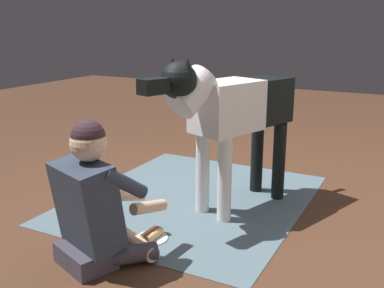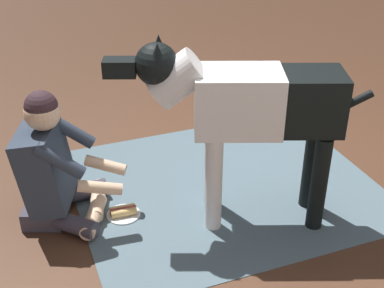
{
  "view_description": "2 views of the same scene",
  "coord_description": "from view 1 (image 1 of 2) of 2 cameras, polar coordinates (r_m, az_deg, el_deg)",
  "views": [
    {
      "loc": [
        3.02,
        1.46,
        1.38
      ],
      "look_at": [
        0.74,
        0.28,
        0.68
      ],
      "focal_mm": 42.02,
      "sensor_mm": 36.0,
      "label": 1
    },
    {
      "loc": [
        1.3,
        2.66,
        2.06
      ],
      "look_at": [
        0.37,
        0.2,
        0.56
      ],
      "focal_mm": 49.2,
      "sensor_mm": 36.0,
      "label": 2
    }
  ],
  "objects": [
    {
      "name": "ground_plane",
      "position": [
        3.63,
        1.45,
        -7.13
      ],
      "size": [
        12.86,
        12.86,
        0.0
      ],
      "primitive_type": "plane",
      "color": "#503221"
    },
    {
      "name": "area_rug",
      "position": [
        3.65,
        0.08,
        -6.93
      ],
      "size": [
        2.01,
        1.71,
        0.01
      ],
      "primitive_type": "cube",
      "color": "slate",
      "rests_on": "ground"
    },
    {
      "name": "person_sitting_on_floor",
      "position": [
        2.69,
        -12.19,
        -7.6
      ],
      "size": [
        0.7,
        0.61,
        0.86
      ],
      "color": "#3F3C4A",
      "rests_on": "ground"
    },
    {
      "name": "large_dog",
      "position": [
        3.26,
        5.13,
        4.21
      ],
      "size": [
        1.44,
        0.66,
        1.17
      ],
      "color": "white",
      "rests_on": "ground"
    },
    {
      "name": "hot_dog_on_plate",
      "position": [
        3.02,
        -5.16,
        -11.51
      ],
      "size": [
        0.21,
        0.21,
        0.06
      ],
      "color": "white",
      "rests_on": "ground"
    }
  ]
}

